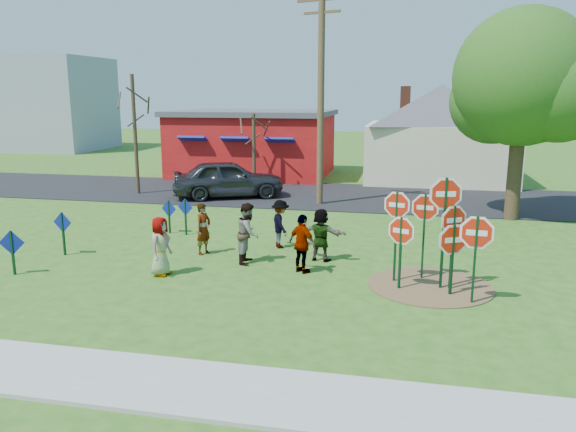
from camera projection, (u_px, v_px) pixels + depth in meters
name	position (u px, v px, depth m)	size (l,w,h in m)	color
ground	(271.00, 264.00, 16.41)	(120.00, 120.00, 0.00)	#295819
sidewalk	(170.00, 385.00, 9.53)	(22.00, 1.80, 0.08)	#9E9E99
road	(327.00, 195.00, 27.40)	(120.00, 7.50, 0.04)	black
dirt_patch	(430.00, 286.00, 14.53)	(3.20, 3.20, 0.03)	brown
red_building	(254.00, 143.00, 34.31)	(9.40, 7.69, 3.90)	#A71110
cream_house	(440.00, 129.00, 31.86)	(9.40, 9.40, 6.50)	beige
distant_building	(46.00, 104.00, 49.96)	(10.00, 8.00, 8.00)	#8C939E
stop_sign_a	(401.00, 237.00, 14.03)	(0.89, 0.39, 2.01)	#0E361C
stop_sign_b	(397.00, 213.00, 14.51)	(0.91, 0.26, 2.55)	#0E361C
stop_sign_c	(445.00, 207.00, 13.91)	(1.09, 0.26, 3.02)	#0E361C
stop_sign_d	(453.00, 227.00, 13.95)	(0.85, 0.54, 2.31)	#0E361C
stop_sign_e	(453.00, 245.00, 13.62)	(0.95, 0.46, 1.94)	#0E361C
stop_sign_f	(476.00, 239.00, 13.01)	(1.07, 0.12, 2.27)	#0E361C
stop_sign_g	(425.00, 217.00, 14.76)	(0.96, 0.14, 2.45)	#0E361C
blue_diamond_a	(12.00, 248.00, 15.31)	(0.69, 0.18, 1.26)	#0E361C
blue_diamond_b	(63.00, 228.00, 17.18)	(0.65, 0.09, 1.36)	#0E361C
blue_diamond_c	(169.00, 213.00, 19.93)	(0.61, 0.19, 1.21)	#0E361C
blue_diamond_d	(185.00, 212.00, 19.67)	(0.60, 0.17, 1.30)	#0E361C
person_a	(160.00, 246.00, 15.28)	(0.80, 0.52, 1.64)	#424E8D
person_b	(203.00, 229.00, 17.32)	(0.58, 0.38, 1.60)	#257368
person_c	(248.00, 233.00, 16.43)	(0.87, 0.67, 1.78)	#925732
person_d	(280.00, 224.00, 18.03)	(1.01, 0.58, 1.56)	#2E2E32
person_e	(302.00, 244.00, 15.47)	(0.97, 0.40, 1.66)	#4D2E5B
person_f	(321.00, 235.00, 16.60)	(1.47, 0.47, 1.59)	#1B4C33
suv	(228.00, 179.00, 26.68)	(2.10, 5.22, 1.78)	#323338
utility_pole	(321.00, 92.00, 24.26)	(2.24, 0.76, 9.38)	#4C3823
leafy_tree	(526.00, 85.00, 21.19)	(5.69, 5.19, 8.09)	#382819
bare_tree_west	(134.00, 118.00, 27.12)	(1.80, 1.80, 5.81)	#382819
bare_tree_east	(254.00, 140.00, 29.41)	(1.80, 1.80, 3.88)	#382819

